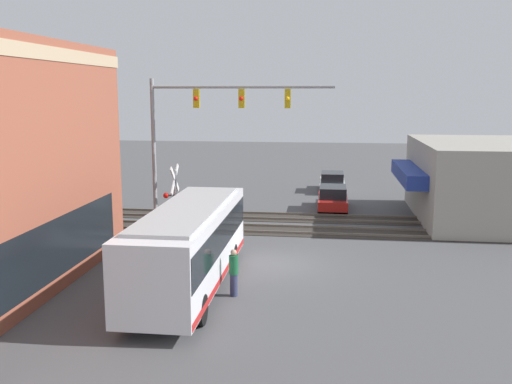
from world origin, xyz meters
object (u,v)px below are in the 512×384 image
object	(u,v)px
parked_car_white	(332,182)
pedestrian_at_crossing	(198,222)
parked_car_red	(333,199)
city_bus	(189,244)
pedestrian_near_bus	(234,272)
crossing_signal	(175,196)

from	to	relation	value
parked_car_white	pedestrian_at_crossing	world-z (taller)	pedestrian_at_crossing
parked_car_red	parked_car_white	distance (m)	6.91
city_bus	parked_car_red	xyz separation A→B (m)	(15.42, -5.40, -1.04)
parked_car_white	pedestrian_near_bus	size ratio (longest dim) A/B	2.42
pedestrian_near_bus	parked_car_white	bearing A→B (deg)	-9.06
pedestrian_near_bus	pedestrian_at_crossing	distance (m)	8.20
parked_car_red	pedestrian_at_crossing	size ratio (longest dim) A/B	2.38
city_bus	parked_car_red	distance (m)	16.37
parked_car_white	parked_car_red	bearing A→B (deg)	180.00
city_bus	pedestrian_near_bus	bearing A→B (deg)	-106.39
pedestrian_near_bus	crossing_signal	bearing A→B (deg)	29.55
parked_car_red	pedestrian_near_bus	world-z (taller)	pedestrian_near_bus
city_bus	pedestrian_at_crossing	distance (m)	7.25
crossing_signal	pedestrian_near_bus	bearing A→B (deg)	-150.45
pedestrian_near_bus	pedestrian_at_crossing	bearing A→B (deg)	22.16
parked_car_white	pedestrian_at_crossing	bearing A→B (deg)	156.17
city_bus	pedestrian_at_crossing	xyz separation A→B (m)	(7.08, 1.33, -0.83)
parked_car_white	pedestrian_at_crossing	size ratio (longest dim) A/B	2.39
pedestrian_near_bus	pedestrian_at_crossing	size ratio (longest dim) A/B	0.99
parked_car_white	city_bus	bearing A→B (deg)	166.40
crossing_signal	pedestrian_at_crossing	world-z (taller)	crossing_signal
parked_car_red	crossing_signal	bearing A→B (deg)	138.18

